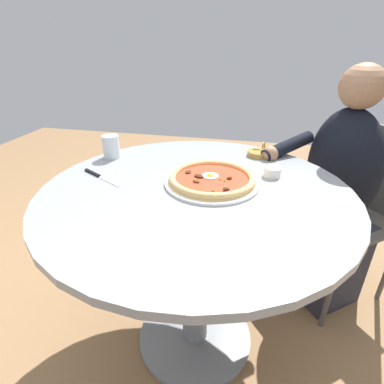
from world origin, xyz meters
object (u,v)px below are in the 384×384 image
Objects in this scene: steak_knife at (97,175)px; olive_pan at (259,153)px; pizza_on_plate at (212,179)px; cafe_chair_diner at (355,200)px; ramekin_capers at (272,171)px; diner_person at (332,209)px; water_glass at (111,148)px; dining_table at (196,229)px.

olive_pan reaches higher than steak_knife.
cafe_chair_diner reaches higher than pizza_on_plate.
pizza_on_plate is at bearing -152.03° from ramekin_capers.
steak_knife is at bearing -156.13° from diner_person.
water_glass is 0.20m from steak_knife.
diner_person is 1.32× the size of cafe_chair_diner.
dining_table is 0.72m from diner_person.
cafe_chair_diner is (1.10, 0.32, -0.29)m from water_glass.
pizza_on_plate is 0.70m from diner_person.
water_glass is 1.53× the size of ramekin_capers.
water_glass is at bearing 160.43° from pizza_on_plate.
diner_person is at bearing 37.88° from dining_table.
ramekin_capers is at bearing -4.56° from water_glass.
ramekin_capers is at bearing -139.30° from cafe_chair_diner.
diner_person reaches higher than water_glass.
water_glass reaches higher than olive_pan.
water_glass is 0.11× the size of cafe_chair_diner.
dining_table is 11.15× the size of water_glass.
water_glass is 0.67m from ramekin_capers.
pizza_on_plate is 1.73× the size of steak_knife.
water_glass reaches higher than pizza_on_plate.
cafe_chair_diner reaches higher than water_glass.
cafe_chair_diner is at bearing 16.03° from water_glass.
steak_knife is at bearing -167.54° from ramekin_capers.
pizza_on_plate is 2.79× the size of olive_pan.
water_glass reaches higher than steak_knife.
dining_table is 3.19× the size of pizza_on_plate.
ramekin_capers is at bearing -75.71° from olive_pan.
dining_table is at bearing -133.12° from pizza_on_plate.
olive_pan is at bearing -162.04° from cafe_chair_diner.
ramekin_capers is 0.52× the size of olive_pan.
pizza_on_plate is 0.39× the size of cafe_chair_diner.
olive_pan is 0.11× the size of diner_person.
water_glass reaches higher than ramekin_capers.
water_glass is at bearing -167.06° from diner_person.
diner_person reaches higher than dining_table.
olive_pan is 0.46m from diner_person.
diner_person is (0.98, 0.22, -0.30)m from water_glass.
cafe_chair_diner is (0.64, 0.48, -0.26)m from pizza_on_plate.
dining_table is at bearing -27.36° from water_glass.
pizza_on_plate is at bearing -19.57° from water_glass.
diner_person is at bearing -142.89° from cafe_chair_diner.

